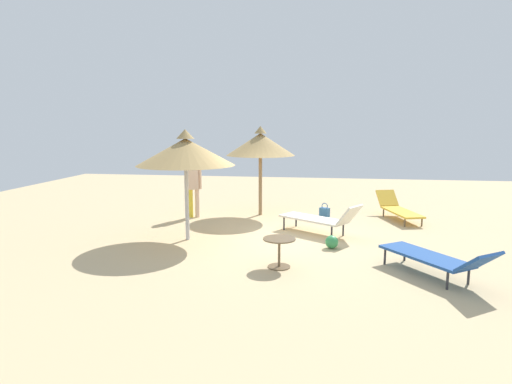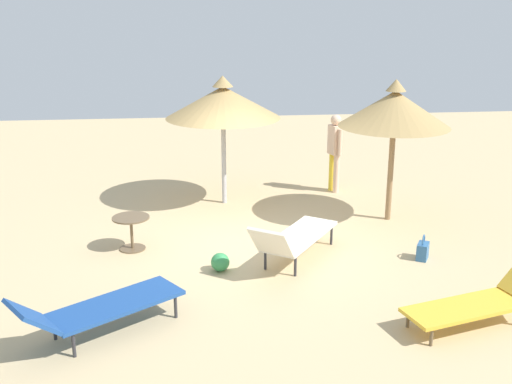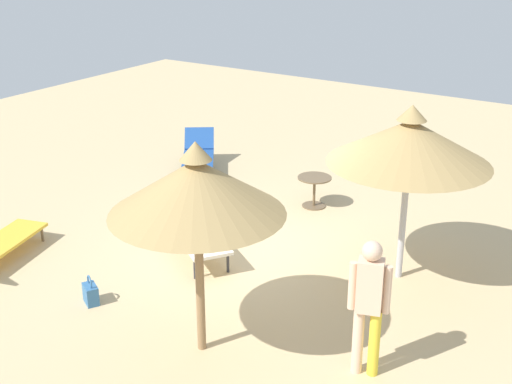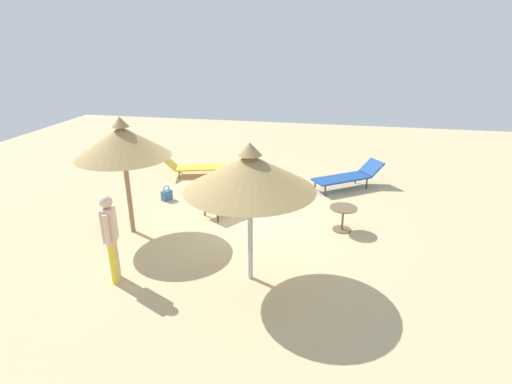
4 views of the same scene
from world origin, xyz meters
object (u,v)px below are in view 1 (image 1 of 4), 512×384
(parasol_umbrella_near_right, at_px, (260,144))
(lounge_chair_edge, at_px, (321,218))
(person_standing_center, at_px, (194,185))
(beach_ball, at_px, (332,242))
(lounge_chair_far_left, at_px, (398,208))
(lounge_chair_far_right, at_px, (436,257))
(handbag, at_px, (325,212))
(side_table_round, at_px, (279,247))
(parasol_umbrella_back, at_px, (186,152))

(parasol_umbrella_near_right, distance_m, lounge_chair_edge, 3.30)
(person_standing_center, bearing_deg, beach_ball, 145.78)
(lounge_chair_far_left, bearing_deg, beach_ball, 58.98)
(lounge_chair_far_left, bearing_deg, lounge_chair_far_right, 87.70)
(lounge_chair_far_left, bearing_deg, handbag, -0.25)
(person_standing_center, distance_m, side_table_round, 5.09)
(lounge_chair_far_left, xyz_separation_m, lounge_chair_far_right, (0.20, 4.91, 0.07))
(parasol_umbrella_near_right, xyz_separation_m, person_standing_center, (1.90, 0.64, -1.16))
(parasol_umbrella_back, xyz_separation_m, person_standing_center, (0.56, -2.44, -1.12))
(lounge_chair_far_right, distance_m, beach_ball, 2.42)
(parasol_umbrella_back, xyz_separation_m, handbag, (-3.28, -3.05, -1.95))
(lounge_chair_edge, distance_m, person_standing_center, 4.06)
(lounge_chair_far_left, relative_size, beach_ball, 7.22)
(side_table_round, bearing_deg, lounge_chair_far_left, -122.56)
(lounge_chair_far_left, height_order, lounge_chair_far_right, lounge_chair_far_right)
(lounge_chair_far_left, distance_m, beach_ball, 3.85)
(parasol_umbrella_near_right, height_order, lounge_chair_far_left, parasol_umbrella_near_right)
(lounge_chair_far_left, xyz_separation_m, beach_ball, (1.98, 3.30, -0.17))
(parasol_umbrella_near_right, distance_m, handbag, 2.78)
(lounge_chair_edge, bearing_deg, lounge_chair_far_right, 125.71)
(parasol_umbrella_near_right, height_order, parasol_umbrella_back, parasol_umbrella_near_right)
(parasol_umbrella_back, height_order, lounge_chair_far_right, parasol_umbrella_back)
(side_table_round, relative_size, beach_ball, 2.14)
(parasol_umbrella_near_right, xyz_separation_m, handbag, (-1.94, 0.02, -1.99))
(lounge_chair_far_left, relative_size, lounge_chair_far_right, 0.99)
(parasol_umbrella_back, bearing_deg, parasol_umbrella_near_right, -113.55)
(lounge_chair_edge, height_order, beach_ball, lounge_chair_edge)
(parasol_umbrella_near_right, height_order, beach_ball, parasol_umbrella_near_right)
(lounge_chair_edge, bearing_deg, side_table_round, 72.87)
(lounge_chair_far_left, height_order, beach_ball, lounge_chair_far_left)
(parasol_umbrella_near_right, relative_size, handbag, 6.31)
(lounge_chair_far_right, bearing_deg, lounge_chair_edge, -54.29)
(lounge_chair_far_left, distance_m, lounge_chair_edge, 3.06)
(lounge_chair_far_left, xyz_separation_m, lounge_chair_edge, (2.22, 2.11, 0.10))
(parasol_umbrella_near_right, distance_m, lounge_chair_far_left, 4.44)
(lounge_chair_edge, relative_size, person_standing_center, 1.23)
(handbag, bearing_deg, lounge_chair_edge, 86.95)
(handbag, bearing_deg, parasol_umbrella_near_right, -0.67)
(parasol_umbrella_near_right, distance_m, side_table_round, 5.18)
(parasol_umbrella_near_right, height_order, handbag, parasol_umbrella_near_right)
(handbag, xyz_separation_m, beach_ball, (-0.12, 3.31, -0.00))
(parasol_umbrella_near_right, height_order, lounge_chair_edge, parasol_umbrella_near_right)
(beach_ball, bearing_deg, side_table_round, 54.10)
(person_standing_center, height_order, handbag, person_standing_center)
(handbag, bearing_deg, parasol_umbrella_back, 42.92)
(parasol_umbrella_near_right, xyz_separation_m, lounge_chair_far_right, (-3.85, 4.95, -1.76))
(parasol_umbrella_near_right, height_order, lounge_chair_far_right, parasol_umbrella_near_right)
(lounge_chair_far_left, height_order, person_standing_center, person_standing_center)
(parasol_umbrella_back, distance_m, beach_ball, 3.93)
(lounge_chair_edge, height_order, handbag, lounge_chair_edge)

